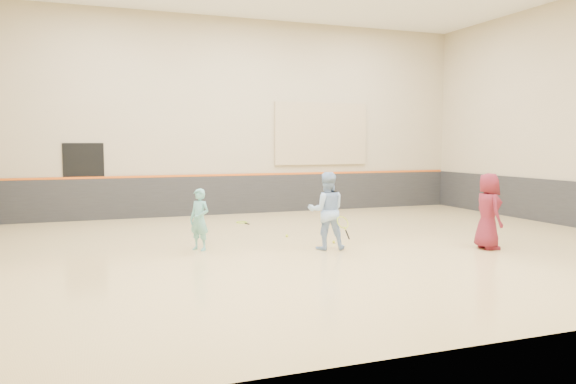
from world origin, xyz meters
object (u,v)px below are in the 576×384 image
object	(u,v)px
girl	(199,220)
instructor	(327,211)
spare_racket	(242,222)
young_man	(488,211)

from	to	relation	value
girl	instructor	size ratio (longest dim) A/B	0.79
girl	instructor	bearing A→B (deg)	32.96
instructor	spare_racket	world-z (taller)	instructor
instructor	girl	bearing A→B (deg)	-3.41
girl	young_man	size ratio (longest dim) A/B	0.80
instructor	spare_racket	xyz separation A→B (m)	(-0.60, 4.35, -0.78)
girl	young_man	distance (m)	5.97
instructor	spare_racket	size ratio (longest dim) A/B	2.28
girl	instructor	distance (m)	2.62
spare_racket	young_man	bearing A→B (deg)	-55.54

